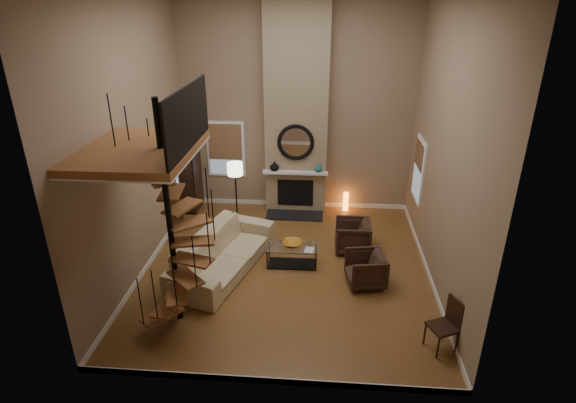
# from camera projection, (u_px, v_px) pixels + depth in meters

# --- Properties ---
(ground) EXTENTS (6.00, 6.50, 0.01)m
(ground) POSITION_uv_depth(u_px,v_px,m) (287.00, 268.00, 9.97)
(ground) COLOR olive
(ground) RESTS_ON ground
(back_wall) EXTENTS (6.00, 0.02, 5.50)m
(back_wall) POSITION_uv_depth(u_px,v_px,m) (297.00, 108.00, 11.78)
(back_wall) COLOR #947B60
(back_wall) RESTS_ON ground
(front_wall) EXTENTS (6.00, 0.02, 5.50)m
(front_wall) POSITION_uv_depth(u_px,v_px,m) (265.00, 223.00, 5.88)
(front_wall) COLOR #947B60
(front_wall) RESTS_ON ground
(left_wall) EXTENTS (0.02, 6.50, 5.50)m
(left_wall) POSITION_uv_depth(u_px,v_px,m) (134.00, 142.00, 9.05)
(left_wall) COLOR #947B60
(left_wall) RESTS_ON ground
(right_wall) EXTENTS (0.02, 6.50, 5.50)m
(right_wall) POSITION_uv_depth(u_px,v_px,m) (446.00, 150.00, 8.61)
(right_wall) COLOR #947B60
(right_wall) RESTS_ON ground
(baseboard_back) EXTENTS (6.00, 0.02, 0.12)m
(baseboard_back) POSITION_uv_depth(u_px,v_px,m) (296.00, 203.00, 12.88)
(baseboard_back) COLOR white
(baseboard_back) RESTS_ON ground
(baseboard_front) EXTENTS (6.00, 0.02, 0.12)m
(baseboard_front) POSITION_uv_depth(u_px,v_px,m) (269.00, 381.00, 7.00)
(baseboard_front) COLOR white
(baseboard_front) RESTS_ON ground
(baseboard_left) EXTENTS (0.02, 6.50, 0.12)m
(baseboard_left) POSITION_uv_depth(u_px,v_px,m) (151.00, 260.00, 10.16)
(baseboard_left) COLOR white
(baseboard_left) RESTS_ON ground
(baseboard_right) EXTENTS (0.02, 6.50, 0.12)m
(baseboard_right) POSITION_uv_depth(u_px,v_px,m) (428.00, 272.00, 9.72)
(baseboard_right) COLOR white
(baseboard_right) RESTS_ON ground
(chimney_breast) EXTENTS (1.60, 0.38, 5.50)m
(chimney_breast) POSITION_uv_depth(u_px,v_px,m) (296.00, 109.00, 11.61)
(chimney_breast) COLOR #937E5F
(chimney_breast) RESTS_ON ground
(hearth) EXTENTS (1.50, 0.60, 0.04)m
(hearth) POSITION_uv_depth(u_px,v_px,m) (294.00, 215.00, 12.29)
(hearth) COLOR black
(hearth) RESTS_ON ground
(firebox) EXTENTS (0.95, 0.02, 0.72)m
(firebox) POSITION_uv_depth(u_px,v_px,m) (295.00, 193.00, 12.34)
(firebox) COLOR black
(firebox) RESTS_ON chimney_breast
(mantel) EXTENTS (1.70, 0.18, 0.06)m
(mantel) POSITION_uv_depth(u_px,v_px,m) (295.00, 173.00, 12.02)
(mantel) COLOR white
(mantel) RESTS_ON chimney_breast
(mirror_frame) EXTENTS (0.94, 0.10, 0.94)m
(mirror_frame) POSITION_uv_depth(u_px,v_px,m) (296.00, 142.00, 11.74)
(mirror_frame) COLOR black
(mirror_frame) RESTS_ON chimney_breast
(mirror_disc) EXTENTS (0.80, 0.01, 0.80)m
(mirror_disc) POSITION_uv_depth(u_px,v_px,m) (296.00, 142.00, 11.75)
(mirror_disc) COLOR white
(mirror_disc) RESTS_ON chimney_breast
(vase_left) EXTENTS (0.24, 0.24, 0.25)m
(vase_left) POSITION_uv_depth(u_px,v_px,m) (274.00, 166.00, 12.03)
(vase_left) COLOR black
(vase_left) RESTS_ON mantel
(vase_right) EXTENTS (0.20, 0.20, 0.21)m
(vase_right) POSITION_uv_depth(u_px,v_px,m) (318.00, 168.00, 11.95)
(vase_right) COLOR #1A5B5D
(vase_right) RESTS_ON mantel
(window_back) EXTENTS (1.02, 0.06, 1.52)m
(window_back) POSITION_uv_depth(u_px,v_px,m) (226.00, 148.00, 12.36)
(window_back) COLOR white
(window_back) RESTS_ON back_wall
(window_right) EXTENTS (0.06, 1.02, 1.52)m
(window_right) POSITION_uv_depth(u_px,v_px,m) (419.00, 169.00, 10.90)
(window_right) COLOR white
(window_right) RESTS_ON right_wall
(entry_door) EXTENTS (0.10, 1.05, 2.16)m
(entry_door) POSITION_uv_depth(u_px,v_px,m) (173.00, 187.00, 11.38)
(entry_door) COLOR white
(entry_door) RESTS_ON ground
(loft) EXTENTS (1.70, 2.20, 1.09)m
(loft) POSITION_uv_depth(u_px,v_px,m) (145.00, 148.00, 7.14)
(loft) COLOR #995E32
(loft) RESTS_ON left_wall
(spiral_stair) EXTENTS (1.47, 1.47, 4.06)m
(spiral_stair) POSITION_uv_depth(u_px,v_px,m) (172.00, 231.00, 7.73)
(spiral_stair) COLOR black
(spiral_stair) RESTS_ON ground
(hutch) EXTENTS (0.37, 0.78, 1.75)m
(hutch) POSITION_uv_depth(u_px,v_px,m) (191.00, 177.00, 12.31)
(hutch) COLOR black
(hutch) RESTS_ON ground
(sofa) EXTENTS (1.93, 3.14, 0.86)m
(sofa) POSITION_uv_depth(u_px,v_px,m) (223.00, 252.00, 9.82)
(sofa) COLOR #CBB88D
(sofa) RESTS_ON ground
(armchair_near) EXTENTS (0.80, 0.78, 0.73)m
(armchair_near) POSITION_uv_depth(u_px,v_px,m) (356.00, 236.00, 10.54)
(armchair_near) COLOR #3A251A
(armchair_near) RESTS_ON ground
(armchair_far) EXTENTS (0.86, 0.85, 0.68)m
(armchair_far) POSITION_uv_depth(u_px,v_px,m) (369.00, 269.00, 9.29)
(armchair_far) COLOR #3A251A
(armchair_far) RESTS_ON ground
(coffee_table) EXTENTS (1.11, 0.57, 0.43)m
(coffee_table) POSITION_uv_depth(u_px,v_px,m) (292.00, 253.00, 9.98)
(coffee_table) COLOR silver
(coffee_table) RESTS_ON ground
(bowl) EXTENTS (0.41, 0.41, 0.10)m
(bowl) POSITION_uv_depth(u_px,v_px,m) (292.00, 243.00, 9.94)
(bowl) COLOR orange
(bowl) RESTS_ON coffee_table
(book) EXTENTS (0.23, 0.28, 0.03)m
(book) POSITION_uv_depth(u_px,v_px,m) (308.00, 250.00, 9.75)
(book) COLOR gray
(book) RESTS_ON coffee_table
(floor_lamp) EXTENTS (0.37, 0.37, 1.70)m
(floor_lamp) POSITION_uv_depth(u_px,v_px,m) (235.00, 174.00, 11.17)
(floor_lamp) COLOR black
(floor_lamp) RESTS_ON ground
(accent_lamp) EXTENTS (0.14, 0.14, 0.50)m
(accent_lamp) POSITION_uv_depth(u_px,v_px,m) (346.00, 202.00, 12.54)
(accent_lamp) COLOR orange
(accent_lamp) RESTS_ON ground
(side_chair) EXTENTS (0.55, 0.54, 0.92)m
(side_chair) POSITION_uv_depth(u_px,v_px,m) (447.00, 322.00, 7.52)
(side_chair) COLOR black
(side_chair) RESTS_ON ground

